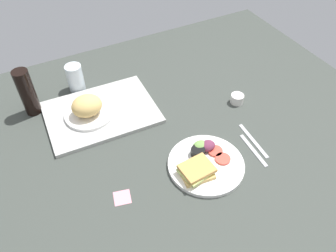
# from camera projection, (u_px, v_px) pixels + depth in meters

# --- Properties ---
(ground_plane) EXTENTS (1.90, 1.50, 0.03)m
(ground_plane) POSITION_uv_depth(u_px,v_px,m) (167.00, 142.00, 1.31)
(ground_plane) COLOR #383D38
(serving_tray) EXTENTS (0.46, 0.35, 0.02)m
(serving_tray) POSITION_uv_depth(u_px,v_px,m) (101.00, 112.00, 1.40)
(serving_tray) COLOR #B2B2AD
(serving_tray) RESTS_ON ground_plane
(bread_plate_near) EXTENTS (0.20, 0.20, 0.10)m
(bread_plate_near) POSITION_uv_depth(u_px,v_px,m) (88.00, 108.00, 1.35)
(bread_plate_near) COLOR white
(bread_plate_near) RESTS_ON serving_tray
(plate_with_salad) EXTENTS (0.28, 0.28, 0.05)m
(plate_with_salad) POSITION_uv_depth(u_px,v_px,m) (204.00, 163.00, 1.20)
(plate_with_salad) COLOR white
(plate_with_salad) RESTS_ON ground_plane
(drinking_glass) EXTENTS (0.07, 0.07, 0.12)m
(drinking_glass) POSITION_uv_depth(u_px,v_px,m) (75.00, 78.00, 1.48)
(drinking_glass) COLOR silver
(drinking_glass) RESTS_ON ground_plane
(soda_bottle) EXTENTS (0.06, 0.06, 0.21)m
(soda_bottle) POSITION_uv_depth(u_px,v_px,m) (27.00, 92.00, 1.34)
(soda_bottle) COLOR black
(soda_bottle) RESTS_ON ground_plane
(espresso_cup) EXTENTS (0.06, 0.06, 0.04)m
(espresso_cup) POSITION_uv_depth(u_px,v_px,m) (237.00, 99.00, 1.45)
(espresso_cup) COLOR silver
(espresso_cup) RESTS_ON ground_plane
(fork) EXTENTS (0.02, 0.17, 0.01)m
(fork) POSITION_uv_depth(u_px,v_px,m) (253.00, 150.00, 1.26)
(fork) COLOR #B7B7BC
(fork) RESTS_ON ground_plane
(knife) EXTENTS (0.03, 0.19, 0.01)m
(knife) POSITION_uv_depth(u_px,v_px,m) (253.00, 140.00, 1.30)
(knife) COLOR #B7B7BC
(knife) RESTS_ON ground_plane
(sticky_note) EXTENTS (0.07, 0.07, 0.00)m
(sticky_note) POSITION_uv_depth(u_px,v_px,m) (122.00, 197.00, 1.12)
(sticky_note) COLOR pink
(sticky_note) RESTS_ON ground_plane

